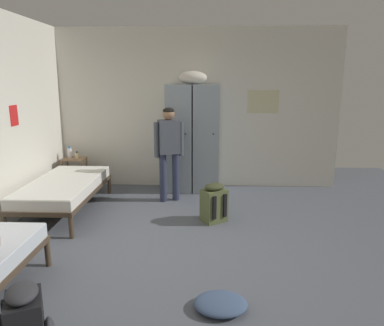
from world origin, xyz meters
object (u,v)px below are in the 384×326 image
(locker_bank, at_px, (193,136))
(clothes_pile_denim, at_px, (221,304))
(person_traveler, at_px, (169,146))
(backpack_olive, at_px, (214,203))
(shelf_unit, at_px, (75,170))
(water_bottle, at_px, (70,153))
(lotion_bottle, at_px, (77,156))
(bed_left_rear, at_px, (64,187))
(backpack_black, at_px, (27,323))

(locker_bank, bearing_deg, clothes_pile_denim, -84.03)
(person_traveler, bearing_deg, backpack_olive, -51.27)
(shelf_unit, xyz_separation_m, backpack_olive, (2.44, -1.43, -0.09))
(backpack_olive, xyz_separation_m, clothes_pile_denim, (0.02, -2.02, -0.21))
(water_bottle, relative_size, lotion_bottle, 1.63)
(locker_bank, distance_m, clothes_pile_denim, 3.63)
(person_traveler, relative_size, backpack_olive, 2.74)
(bed_left_rear, bearing_deg, lotion_bottle, 99.21)
(shelf_unit, distance_m, lotion_bottle, 0.29)
(person_traveler, height_order, lotion_bottle, person_traveler)
(water_bottle, bearing_deg, locker_bank, 0.48)
(locker_bank, xyz_separation_m, shelf_unit, (-2.10, -0.04, -0.62))
(person_traveler, height_order, clothes_pile_denim, person_traveler)
(locker_bank, bearing_deg, shelf_unit, -178.96)
(person_traveler, distance_m, water_bottle, 1.94)
(person_traveler, distance_m, lotion_bottle, 1.78)
(shelf_unit, height_order, bed_left_rear, shelf_unit)
(locker_bank, distance_m, backpack_olive, 1.67)
(person_traveler, bearing_deg, backpack_black, -100.91)
(water_bottle, height_order, clothes_pile_denim, water_bottle)
(lotion_bottle, relative_size, backpack_olive, 0.24)
(backpack_olive, bearing_deg, backpack_black, -117.66)
(locker_bank, height_order, backpack_olive, locker_bank)
(lotion_bottle, bearing_deg, person_traveler, -17.40)
(bed_left_rear, height_order, backpack_olive, backpack_olive)
(locker_bank, relative_size, clothes_pile_denim, 4.46)
(water_bottle, bearing_deg, backpack_black, -74.06)
(backpack_black, bearing_deg, bed_left_rear, 106.02)
(backpack_olive, bearing_deg, lotion_bottle, 149.59)
(person_traveler, height_order, backpack_olive, person_traveler)
(backpack_black, height_order, clothes_pile_denim, backpack_black)
(bed_left_rear, distance_m, lotion_bottle, 1.15)
(shelf_unit, relative_size, water_bottle, 2.69)
(locker_bank, distance_m, person_traveler, 0.70)
(bed_left_rear, bearing_deg, locker_bank, 32.68)
(person_traveler, bearing_deg, bed_left_rear, -158.72)
(lotion_bottle, bearing_deg, locker_bank, 2.21)
(lotion_bottle, bearing_deg, backpack_black, -75.84)
(shelf_unit, relative_size, person_traveler, 0.38)
(shelf_unit, bearing_deg, clothes_pile_denim, -54.44)
(locker_bank, relative_size, bed_left_rear, 1.09)
(shelf_unit, xyz_separation_m, lotion_bottle, (0.07, -0.04, 0.28))
(backpack_black, bearing_deg, person_traveler, 79.09)
(locker_bank, xyz_separation_m, clothes_pile_denim, (0.37, -3.49, -0.92))
(locker_bank, bearing_deg, person_traveler, -120.33)
(backpack_olive, distance_m, backpack_black, 2.94)
(locker_bank, bearing_deg, backpack_black, -104.09)
(water_bottle, distance_m, backpack_olive, 2.94)
(locker_bank, bearing_deg, backpack_olive, -76.92)
(backpack_black, bearing_deg, clothes_pile_denim, 22.90)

